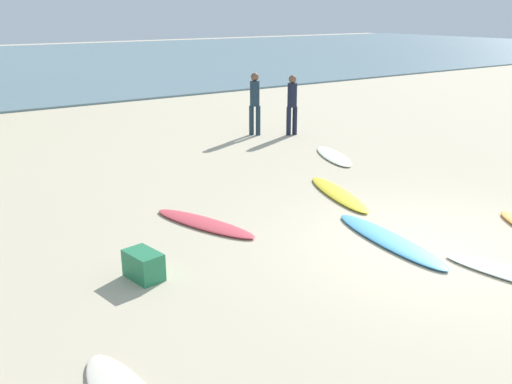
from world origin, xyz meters
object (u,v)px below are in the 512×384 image
Objects in this scene: surfboard_3 at (389,240)px; surfboard_2 at (204,223)px; beach_cooler at (144,265)px; surfboard_5 at (334,156)px; surfboard_6 at (338,194)px; beachgoer_near at (292,102)px; beachgoer_mid at (255,100)px.

surfboard_2 is at bearing 139.70° from surfboard_3.
surfboard_3 is at bearing -15.95° from beach_cooler.
surfboard_5 is 0.88× the size of surfboard_6.
beachgoer_near is 9.81m from beach_cooler.
beachgoer_near is at bearing 97.28° from surfboard_5.
surfboard_2 is 1.26× the size of beachgoer_near.
surfboard_5 is at bearing 67.05° from surfboard_6.
beachgoer_near is (2.81, 5.06, 0.95)m from surfboard_6.
beachgoer_near reaches higher than surfboard_6.
beachgoer_mid reaches higher than surfboard_2.
surfboard_2 is 3.90× the size of beach_cooler.
beachgoer_near is (0.80, 2.72, 0.95)m from surfboard_5.
surfboard_3 is 1.40× the size of beachgoer_mid.
surfboard_6 is (3.04, -0.13, 0.00)m from surfboard_2.
beachgoer_near is at bearing 71.01° from surfboard_3.
surfboard_5 is (2.98, 4.57, -0.00)m from surfboard_3.
surfboard_5 is 3.73× the size of beach_cooler.
beach_cooler is at bearing -127.42° from beachgoer_near.
surfboard_2 is at bearing -132.78° from surfboard_5.
surfboard_2 is 5.52m from surfboard_5.
surfboard_5 is 3.09m from surfboard_6.
beachgoer_near is at bearing 22.69° from surfboard_2.
beach_cooler is (-6.64, -6.83, -0.83)m from beachgoer_mid.
surfboard_2 is 1.05× the size of surfboard_5.
beachgoer_mid is at bearing 115.57° from surfboard_5.
surfboard_2 is 2.14m from beach_cooler.
beach_cooler reaches higher than surfboard_3.
beachgoer_mid reaches higher than beachgoer_near.
surfboard_5 is at bearing 65.30° from surfboard_3.
beach_cooler reaches higher than surfboard_2.
surfboard_5 is at bearing 6.17° from surfboard_2.
surfboard_3 is 1.21× the size of surfboard_5.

